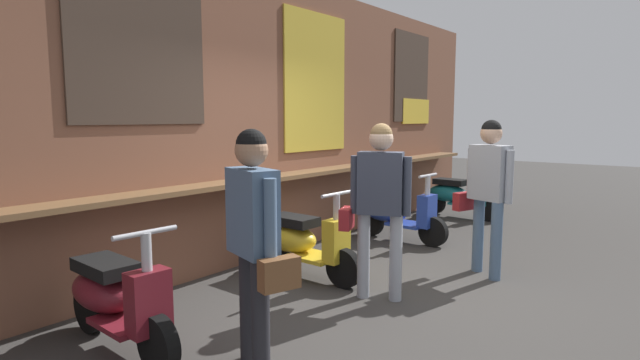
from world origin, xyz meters
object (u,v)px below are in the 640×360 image
(scooter_yellow, at_px, (301,241))
(shopper_with_handbag, at_px, (379,194))
(scooter_blue, at_px, (396,213))
(shopper_passing, at_px, (254,227))
(shopper_browsing, at_px, (488,181))
(scooter_teal, at_px, (456,195))
(scooter_maroon, at_px, (115,297))

(scooter_yellow, distance_m, shopper_with_handbag, 1.19)
(scooter_blue, bearing_deg, shopper_passing, -72.31)
(shopper_browsing, height_order, shopper_passing, shopper_browsing)
(shopper_with_handbag, distance_m, shopper_browsing, 1.45)
(shopper_with_handbag, bearing_deg, scooter_blue, -176.75)
(scooter_blue, height_order, shopper_browsing, shopper_browsing)
(scooter_yellow, bearing_deg, shopper_with_handbag, -2.37)
(shopper_with_handbag, xyz_separation_m, shopper_passing, (-1.69, -0.07, -0.02))
(shopper_with_handbag, xyz_separation_m, shopper_browsing, (1.34, -0.55, 0.02))
(shopper_passing, bearing_deg, scooter_yellow, 48.89)
(scooter_yellow, height_order, shopper_passing, shopper_passing)
(shopper_passing, bearing_deg, scooter_blue, 33.24)
(scooter_teal, relative_size, shopper_browsing, 0.83)
(scooter_teal, relative_size, shopper_with_handbag, 0.84)
(scooter_yellow, relative_size, scooter_teal, 1.00)
(scooter_yellow, bearing_deg, shopper_browsing, 41.06)
(shopper_with_handbag, distance_m, shopper_passing, 1.70)
(scooter_blue, bearing_deg, scooter_maroon, -87.93)
(scooter_maroon, height_order, scooter_yellow, same)
(scooter_yellow, height_order, shopper_browsing, shopper_browsing)
(scooter_maroon, xyz_separation_m, scooter_blue, (4.23, 0.00, 0.00))
(shopper_passing, bearing_deg, scooter_maroon, 127.51)
(shopper_with_handbag, height_order, shopper_browsing, shopper_browsing)
(scooter_yellow, relative_size, shopper_browsing, 0.83)
(scooter_maroon, height_order, scooter_blue, same)
(scooter_yellow, relative_size, shopper_with_handbag, 0.84)
(scooter_teal, bearing_deg, shopper_browsing, -57.87)
(scooter_maroon, height_order, shopper_browsing, shopper_browsing)
(scooter_teal, bearing_deg, scooter_yellow, -85.76)
(scooter_yellow, xyz_separation_m, shopper_passing, (-1.77, -1.08, 0.61))
(scooter_yellow, relative_size, scooter_blue, 1.00)
(scooter_yellow, xyz_separation_m, shopper_browsing, (1.27, -1.56, 0.64))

